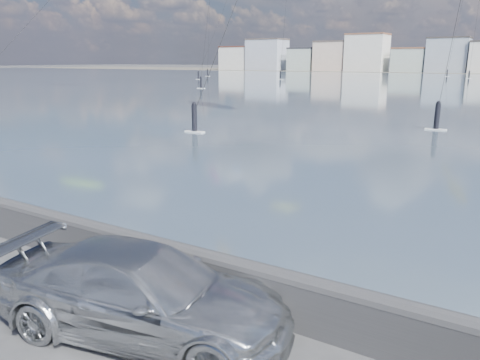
{
  "coord_description": "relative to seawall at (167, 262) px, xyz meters",
  "views": [
    {
      "loc": [
        6.04,
        -4.22,
        4.69
      ],
      "look_at": [
        1.0,
        4.0,
        2.2
      ],
      "focal_mm": 35.0,
      "sensor_mm": 36.0,
      "label": 1
    }
  ],
  "objects": [
    {
      "name": "ground",
      "position": [
        0.0,
        -2.7,
        -0.58
      ],
      "size": [
        700.0,
        700.0,
        0.0
      ],
      "primitive_type": "plane",
      "color": "#333335",
      "rests_on": "ground"
    },
    {
      "name": "car_silver",
      "position": [
        0.75,
        -1.53,
        0.19
      ],
      "size": [
        5.64,
        3.2,
        1.54
      ],
      "primitive_type": "imported",
      "rotation": [
        0.0,
        0.0,
        1.78
      ],
      "color": "#AFB2B6",
      "rests_on": "ground"
    },
    {
      "name": "seawall",
      "position": [
        0.0,
        0.0,
        0.0
      ],
      "size": [
        400.0,
        0.36,
        1.08
      ],
      "color": "#28282B",
      "rests_on": "ground"
    }
  ]
}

